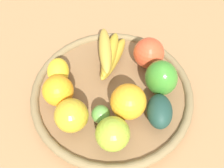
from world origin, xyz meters
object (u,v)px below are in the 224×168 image
apple_1 (149,53)px  orange_0 (128,102)px  orange_1 (58,91)px  apple_2 (71,115)px  bell_pepper (161,78)px  apple_0 (113,134)px  banana_bunch (110,54)px  lime_0 (101,114)px  lemon_0 (58,71)px  avocado (159,111)px

apple_1 → orange_0: bearing=-63.6°
orange_1 → apple_2: (0.07, -0.01, 0.00)m
bell_pepper → apple_0: (0.03, -0.18, -0.01)m
banana_bunch → orange_0: 0.16m
banana_bunch → lime_0: bearing=-47.9°
banana_bunch → apple_1: apple_1 is taller
banana_bunch → orange_1: size_ratio=2.09×
bell_pepper → banana_bunch: size_ratio=0.60×
banana_bunch → lemon_0: size_ratio=2.09×
lime_0 → apple_1: bearing=102.6°
banana_bunch → apple_2: 0.20m
bell_pepper → avocado: bearing=-40.8°
avocado → banana_bunch: (-0.20, 0.03, 0.00)m
apple_0 → apple_2: bearing=-156.6°
orange_1 → apple_0: bearing=8.4°
avocado → lime_0: avocado is taller
bell_pepper → orange_0: bell_pepper is taller
lime_0 → apple_0: 0.06m
banana_bunch → lime_0: banana_bunch is taller
lemon_0 → banana_bunch: bearing=71.2°
bell_pepper → lemon_0: size_ratio=1.26×
orange_1 → apple_0: (0.16, 0.02, 0.00)m
lime_0 → banana_bunch: bearing=132.1°
lime_0 → orange_1: size_ratio=0.58×
avocado → bell_pepper: bell_pepper is taller
lime_0 → orange_0: orange_0 is taller
orange_1 → orange_0: bearing=37.2°
lime_0 → lemon_0: 0.16m
banana_bunch → apple_1: bearing=45.7°
apple_1 → orange_1: bearing=-104.4°
banana_bunch → orange_1: 0.17m
lime_0 → apple_2: (-0.03, -0.05, 0.02)m
bell_pepper → orange_1: bell_pepper is taller
lime_0 → apple_0: apple_0 is taller
avocado → orange_0: orange_0 is taller
apple_2 → lemon_0: apple_2 is taller
avocado → banana_bunch: size_ratio=0.55×
avocado → apple_2: apple_2 is taller
bell_pepper → lemon_0: 0.25m
lime_0 → avocado: bearing=50.3°
avocado → orange_1: orange_1 is taller
lime_0 → apple_2: apple_2 is taller
avocado → apple_0: 0.12m
bell_pepper → apple_0: 0.18m
apple_0 → banana_bunch: bearing=140.4°
lime_0 → orange_1: 0.11m
apple_1 → avocado: bearing=-37.8°
lemon_0 → apple_0: apple_0 is taller
avocado → orange_1: bearing=-143.6°
lemon_0 → bell_pepper: bearing=40.6°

